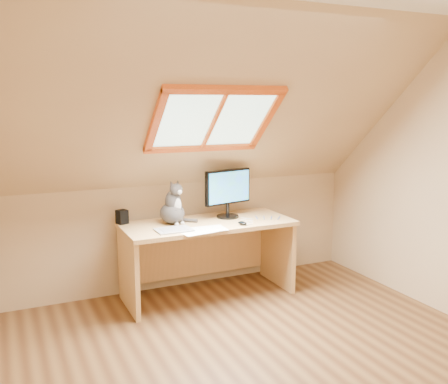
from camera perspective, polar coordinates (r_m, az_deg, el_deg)
ground at (r=3.56m, az=5.99°, el=-19.42°), size 3.50×3.50×0.00m
room_shell at (r=3.04m, az=7.39°, el=3.93°), size 3.52×3.52×2.41m
desk at (r=4.61m, az=-2.20°, el=-5.87°), size 1.53×0.67×0.70m
monitor at (r=4.61m, az=0.46°, el=0.22°), size 0.49×0.21×0.45m
cat at (r=4.42m, az=-5.87°, el=-1.82°), size 0.29×0.32×0.40m
desk_speaker at (r=4.50m, az=-11.57°, el=-2.80°), size 0.11×0.11×0.12m
graphics_tablet at (r=4.21m, az=-5.76°, el=-4.34°), size 0.30×0.22×0.01m
mouse at (r=4.38m, az=2.12°, el=-3.58°), size 0.08×0.11×0.03m
papers at (r=4.20m, az=-2.75°, el=-4.40°), size 0.33×0.27×0.00m
cables at (r=4.59m, az=4.10°, el=-3.10°), size 0.51×0.26×0.01m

